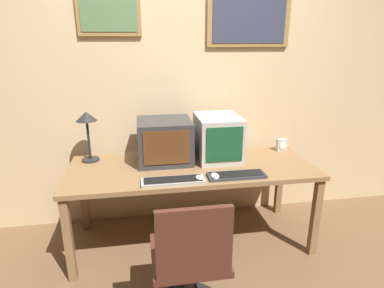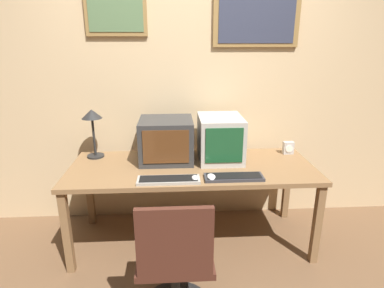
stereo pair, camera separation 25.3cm
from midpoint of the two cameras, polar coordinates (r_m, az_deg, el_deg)
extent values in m
cube|color=#D1B284|center=(2.93, -4.16, 10.75)|extent=(8.00, 0.05, 2.60)
cube|color=olive|center=(2.89, -17.36, 22.63)|extent=(0.51, 0.02, 0.48)
cube|color=#56754C|center=(2.87, -17.40, 22.65)|extent=(0.45, 0.01, 0.41)
cube|color=olive|center=(2.98, 7.57, 21.02)|extent=(0.74, 0.02, 0.44)
cube|color=#33384C|center=(2.97, 7.65, 21.03)|extent=(0.65, 0.01, 0.38)
cube|color=olive|center=(2.60, -2.79, -4.28)|extent=(1.97, 0.78, 0.04)
cube|color=olive|center=(2.54, -23.92, -15.49)|extent=(0.06, 0.06, 0.66)
cube|color=olive|center=(2.73, 18.60, -12.33)|extent=(0.06, 0.06, 0.66)
cube|color=olive|center=(3.12, -21.01, -8.68)|extent=(0.06, 0.06, 0.66)
cube|color=olive|center=(3.27, 13.15, -6.58)|extent=(0.06, 0.06, 0.66)
cube|color=#333333|center=(2.67, -7.62, 0.54)|extent=(0.44, 0.41, 0.35)
cube|color=#563319|center=(2.47, -7.45, -0.73)|extent=(0.36, 0.01, 0.27)
cube|color=#B7B2A8|center=(2.71, 1.94, 1.16)|extent=(0.36, 0.44, 0.37)
cube|color=#194C28|center=(2.50, 2.94, -0.15)|extent=(0.29, 0.01, 0.28)
cube|color=#A8A399|center=(2.31, -6.55, -6.61)|extent=(0.45, 0.14, 0.02)
cube|color=black|center=(2.31, -6.56, -6.32)|extent=(0.42, 0.12, 0.00)
cube|color=#333338|center=(2.39, 4.94, -5.64)|extent=(0.43, 0.14, 0.02)
cube|color=black|center=(2.39, 4.94, -5.36)|extent=(0.40, 0.12, 0.00)
ellipsoid|color=silver|center=(2.35, 1.01, -5.84)|extent=(0.06, 0.11, 0.04)
ellipsoid|color=silver|center=(2.32, -1.81, -6.20)|extent=(0.06, 0.11, 0.03)
cube|color=#B7B2AD|center=(3.01, 13.37, -0.15)|extent=(0.09, 0.05, 0.11)
cylinder|color=white|center=(2.99, 13.57, -0.32)|extent=(0.07, 0.00, 0.07)
cylinder|color=black|center=(2.87, -20.00, -2.66)|extent=(0.14, 0.14, 0.02)
cylinder|color=black|center=(2.82, -20.39, 0.72)|extent=(0.02, 0.02, 0.34)
cone|color=black|center=(2.77, -20.83, 4.59)|extent=(0.17, 0.17, 0.08)
cylinder|color=#282828|center=(2.19, -4.23, -23.53)|extent=(0.06, 0.06, 0.39)
cube|color=#472319|center=(2.05, -4.38, -19.06)|extent=(0.45, 0.45, 0.04)
cube|color=#472319|center=(1.76, -3.91, -17.26)|extent=(0.41, 0.04, 0.41)
camera|label=1|loc=(0.13, -92.86, -0.94)|focal=30.00mm
camera|label=2|loc=(0.13, 87.14, 0.94)|focal=30.00mm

